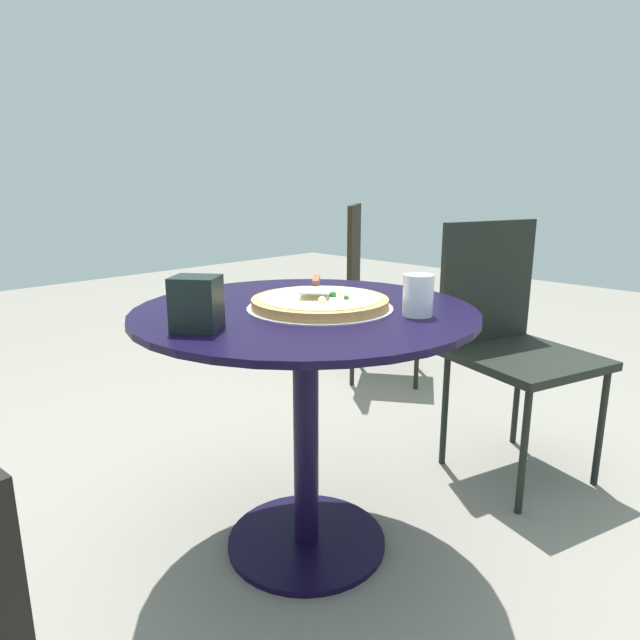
% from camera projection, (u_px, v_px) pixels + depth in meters
% --- Properties ---
extents(ground_plane, '(10.00, 10.00, 0.00)m').
position_uv_depth(ground_plane, '(307.00, 542.00, 1.68)').
color(ground_plane, gray).
extents(patio_table, '(0.93, 0.93, 0.72)m').
position_uv_depth(patio_table, '(306.00, 373.00, 1.55)').
color(patio_table, black).
rests_on(patio_table, ground).
extents(pizza_on_tray, '(0.39, 0.39, 0.05)m').
position_uv_depth(pizza_on_tray, '(320.00, 303.00, 1.50)').
color(pizza_on_tray, silver).
rests_on(pizza_on_tray, patio_table).
extents(pizza_server, '(0.19, 0.18, 0.02)m').
position_uv_depth(pizza_server, '(315.00, 285.00, 1.54)').
color(pizza_server, silver).
rests_on(pizza_server, pizza_on_tray).
extents(drinking_cup, '(0.08, 0.08, 0.11)m').
position_uv_depth(drinking_cup, '(418.00, 295.00, 1.41)').
color(drinking_cup, white).
rests_on(drinking_cup, patio_table).
extents(napkin_dispenser, '(0.13, 0.14, 0.12)m').
position_uv_depth(napkin_dispenser, '(196.00, 303.00, 1.27)').
color(napkin_dispenser, black).
rests_on(napkin_dispenser, patio_table).
extents(patio_chair_far, '(0.55, 0.55, 0.94)m').
position_uv_depth(patio_chair_far, '(373.00, 281.00, 3.00)').
color(patio_chair_far, black).
rests_on(patio_chair_far, ground).
extents(patio_chair_corner, '(0.55, 0.55, 0.92)m').
position_uv_depth(patio_chair_corner, '(509.00, 331.00, 2.03)').
color(patio_chair_corner, black).
rests_on(patio_chair_corner, ground).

